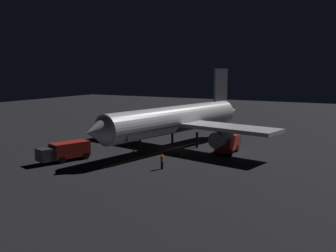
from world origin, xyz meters
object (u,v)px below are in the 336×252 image
at_px(catering_truck, 228,144).
at_px(traffic_cone_near_right, 182,154).
at_px(ground_crew_worker, 162,161).
at_px(traffic_cone_near_left, 133,151).
at_px(baggage_truck, 65,151).
at_px(airliner, 177,120).

bearing_deg(catering_truck, traffic_cone_near_right, 49.26).
distance_m(ground_crew_worker, traffic_cone_near_left, 9.69).
height_order(baggage_truck, catering_truck, catering_truck).
relative_size(baggage_truck, ground_crew_worker, 3.94).
height_order(baggage_truck, traffic_cone_near_left, baggage_truck).
distance_m(baggage_truck, catering_truck, 21.72).
xyz_separation_m(airliner, traffic_cone_near_left, (3.57, 6.15, -3.76)).
height_order(airliner, traffic_cone_near_right, airliner).
height_order(baggage_truck, ground_crew_worker, baggage_truck).
xyz_separation_m(baggage_truck, catering_truck, (-16.07, -14.62, 0.00)).
height_order(catering_truck, traffic_cone_near_right, catering_truck).
xyz_separation_m(traffic_cone_near_left, traffic_cone_near_right, (-6.76, -1.32, 0.00)).
relative_size(baggage_truck, traffic_cone_near_left, 12.46).
relative_size(airliner, traffic_cone_near_left, 60.61).
xyz_separation_m(catering_truck, traffic_cone_near_left, (11.29, 6.57, -0.97)).
xyz_separation_m(airliner, ground_crew_worker, (-4.22, 11.88, -3.12)).
bearing_deg(traffic_cone_near_right, baggage_truck, 39.07).
xyz_separation_m(catering_truck, traffic_cone_near_right, (4.52, 5.25, -0.97)).
distance_m(airliner, ground_crew_worker, 12.99).
bearing_deg(baggage_truck, catering_truck, -137.70).
bearing_deg(ground_crew_worker, baggage_truck, 10.44).
distance_m(baggage_truck, traffic_cone_near_left, 9.41).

